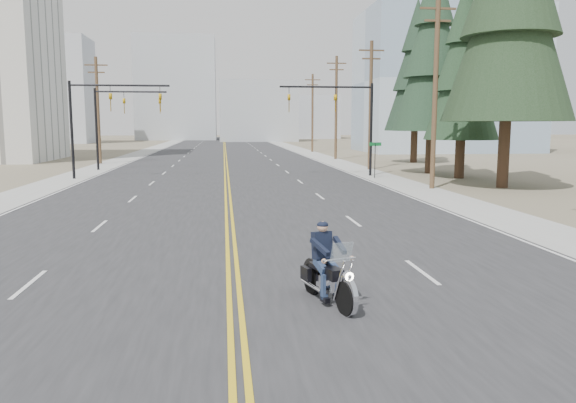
{
  "coord_description": "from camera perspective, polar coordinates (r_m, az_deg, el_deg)",
  "views": [
    {
      "loc": [
        -0.2,
        -10.02,
        3.91
      ],
      "look_at": [
        1.72,
        6.72,
        1.6
      ],
      "focal_mm": 35.0,
      "sensor_mm": 36.0,
      "label": 1
    }
  ],
  "objects": [
    {
      "name": "utility_pole_b",
      "position": [
        35.44,
        14.73,
        10.92
      ],
      "size": [
        2.2,
        0.3,
        11.5
      ],
      "color": "brown",
      "rests_on": "ground"
    },
    {
      "name": "conifer_far",
      "position": [
        60.01,
        12.9,
        12.96
      ],
      "size": [
        6.18,
        6.18,
        16.55
      ],
      "rotation": [
        0.0,
        0.0,
        -0.29
      ],
      "color": "#382619",
      "rests_on": "ground"
    },
    {
      "name": "utility_pole_c",
      "position": [
        49.7,
        8.38,
        9.83
      ],
      "size": [
        2.2,
        0.3,
        11.0
      ],
      "color": "brown",
      "rests_on": "ground"
    },
    {
      "name": "traffic_mast_far",
      "position": [
        50.85,
        -17.07,
        8.56
      ],
      "size": [
        6.1,
        0.26,
        7.0
      ],
      "color": "black",
      "rests_on": "ground"
    },
    {
      "name": "haze_bldg_b",
      "position": [
        135.3,
        -3.11,
        9.12
      ],
      "size": [
        18.0,
        14.0,
        14.0
      ],
      "primitive_type": "cube",
      "color": "#ADB2B7",
      "rests_on": "ground"
    },
    {
      "name": "sidewalk_left",
      "position": [
        80.91,
        -14.62,
        4.8
      ],
      "size": [
        3.0,
        200.0,
        0.01
      ],
      "primitive_type": "cube",
      "color": "#A5A5A0",
      "rests_on": "ground"
    },
    {
      "name": "road",
      "position": [
        80.12,
        -6.42,
        4.98
      ],
      "size": [
        20.0,
        200.0,
        0.01
      ],
      "primitive_type": "cube",
      "color": "#303033",
      "rests_on": "ground"
    },
    {
      "name": "utility_pole_e",
      "position": [
        81.04,
        2.5,
        9.1
      ],
      "size": [
        2.2,
        0.3,
        11.0
      ],
      "color": "brown",
      "rests_on": "ground"
    },
    {
      "name": "sidewalk_right",
      "position": [
        80.97,
        1.77,
        5.05
      ],
      "size": [
        3.0,
        200.0,
        0.01
      ],
      "primitive_type": "cube",
      "color": "#A5A5A0",
      "rests_on": "ground"
    },
    {
      "name": "haze_bldg_a",
      "position": [
        129.97,
        -22.45,
        10.36
      ],
      "size": [
        14.0,
        12.0,
        22.0
      ],
      "primitive_type": "cube",
      "color": "#B7BCC6",
      "rests_on": "ground"
    },
    {
      "name": "haze_bldg_d",
      "position": [
        150.76,
        -11.24,
        11.13
      ],
      "size": [
        20.0,
        15.0,
        26.0
      ],
      "primitive_type": "cube",
      "color": "#ADB2B7",
      "rests_on": "ground"
    },
    {
      "name": "glass_building",
      "position": [
        86.47,
        15.66,
        11.57
      ],
      "size": [
        24.0,
        16.0,
        20.0
      ],
      "primitive_type": "cube",
      "color": "#9EB5CC",
      "rests_on": "ground"
    },
    {
      "name": "haze_bldg_c",
      "position": [
        126.67,
        12.15,
        9.95
      ],
      "size": [
        16.0,
        12.0,
        18.0
      ],
      "primitive_type": "cube",
      "color": "#B7BCC6",
      "rests_on": "ground"
    },
    {
      "name": "utility_pole_left",
      "position": [
        59.33,
        -18.75,
        8.92
      ],
      "size": [
        2.2,
        0.3,
        10.5
      ],
      "color": "brown",
      "rests_on": "ground"
    },
    {
      "name": "utility_pole_d",
      "position": [
        64.32,
        4.91,
        9.64
      ],
      "size": [
        2.2,
        0.3,
        11.5
      ],
      "color": "brown",
      "rests_on": "ground"
    },
    {
      "name": "traffic_mast_right",
      "position": [
        43.02,
        5.84,
        9.14
      ],
      "size": [
        7.1,
        0.26,
        7.0
      ],
      "color": "black",
      "rests_on": "ground"
    },
    {
      "name": "conifer_tall",
      "position": [
        47.19,
        14.55,
        14.77
      ],
      "size": [
        6.16,
        6.16,
        17.11
      ],
      "rotation": [
        0.0,
        0.0,
        -0.02
      ],
      "color": "#382619",
      "rests_on": "ground"
    },
    {
      "name": "haze_bldg_f",
      "position": [
        148.67,
        -26.43,
        8.59
      ],
      "size": [
        12.0,
        12.0,
        16.0
      ],
      "primitive_type": "cube",
      "color": "#ADB2B7",
      "rests_on": "ground"
    },
    {
      "name": "ground_plane",
      "position": [
        10.76,
        -5.2,
        -13.55
      ],
      "size": [
        400.0,
        400.0,
        0.0
      ],
      "primitive_type": "plane",
      "color": "#776D56",
      "rests_on": "ground"
    },
    {
      "name": "motorcyclist",
      "position": [
        12.33,
        4.14,
        -6.37
      ],
      "size": [
        1.58,
        2.48,
        1.8
      ],
      "primitive_type": null,
      "rotation": [
        0.0,
        0.0,
        3.42
      ],
      "color": "black",
      "rests_on": "ground"
    },
    {
      "name": "conifer_mid",
      "position": [
        43.27,
        17.41,
        13.08
      ],
      "size": [
        5.32,
        5.32,
        14.19
      ],
      "rotation": [
        0.0,
        0.0,
        -0.42
      ],
      "color": "#382619",
      "rests_on": "ground"
    },
    {
      "name": "street_sign",
      "position": [
        41.56,
        8.84,
        4.82
      ],
      "size": [
        0.9,
        0.06,
        2.62
      ],
      "color": "black",
      "rests_on": "ground"
    },
    {
      "name": "haze_bldg_e",
      "position": [
        162.01,
        2.43,
        8.55
      ],
      "size": [
        14.0,
        14.0,
        12.0
      ],
      "primitive_type": "cube",
      "color": "#B7BCC6",
      "rests_on": "ground"
    },
    {
      "name": "traffic_mast_left",
      "position": [
        42.94,
        -18.57,
        8.78
      ],
      "size": [
        7.1,
        0.26,
        7.0
      ],
      "color": "black",
      "rests_on": "ground"
    }
  ]
}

